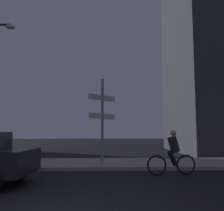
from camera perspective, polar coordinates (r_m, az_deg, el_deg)
The scene contains 3 objects.
sidewalk_kerb at distance 11.36m, azimuth -6.84°, elevation -13.55°, with size 40.00×3.14×0.14m, color gray.
signpost at distance 10.38m, azimuth -2.30°, elevation -2.02°, with size 1.15×1.15×3.69m.
cyclist at distance 9.06m, azimuth 14.19°, elevation -11.09°, with size 1.81×0.37×1.61m.
Camera 1 is at (0.95, -3.78, 1.62)m, focal length 38.50 mm.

